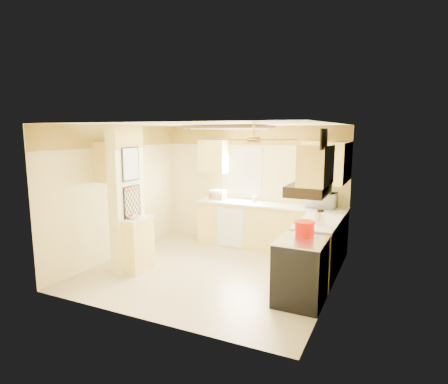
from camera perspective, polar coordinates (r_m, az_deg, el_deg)
The scene contains 34 objects.
floor at distance 6.64m, azimuth -1.79°, elevation -11.86°, with size 4.00×4.00×0.00m, color beige.
ceiling at distance 6.19m, azimuth -1.91°, elevation 10.26°, with size 4.00×4.00×0.00m, color white.
wall_back at distance 8.01m, azimuth 4.37°, elevation 1.06°, with size 4.00×4.00×0.00m, color #F5E295.
wall_front at distance 4.72m, azimuth -12.47°, elevation -4.97°, with size 4.00×4.00×0.00m, color #F5E295.
wall_left at distance 7.41m, azimuth -15.74°, elevation 0.06°, with size 3.80×3.80×0.00m, color #F5E295.
wall_right at distance 5.68m, azimuth 16.42°, elevation -2.72°, with size 3.80×3.80×0.00m, color #F5E295.
wallpaper_border at distance 7.91m, azimuth 4.41°, elevation 8.59°, with size 4.00×0.02×0.40m, color #FFE04B.
partition_column at distance 6.58m, azimuth -14.59°, elevation -1.02°, with size 0.20×0.70×2.50m, color #F5E295.
partition_ledge at distance 6.64m, azimuth -12.84°, elevation -7.99°, with size 0.25×0.55×0.90m, color #FFE36E.
ledge_top at distance 6.51m, azimuth -12.98°, elevation -4.04°, with size 0.28×0.58×0.04m, color white.
lower_cabinets_back at distance 7.73m, azimuth 6.97°, elevation -5.35°, with size 3.00×0.60×0.90m, color #FFE36E.
lower_cabinets_right at distance 6.51m, azimuth 14.30°, elevation -8.40°, with size 0.60×1.40×0.90m, color #FFE36E.
countertop_back at distance 7.61m, azimuth 7.02°, elevation -1.94°, with size 3.04×0.64×0.04m, color white.
countertop_right at distance 6.38m, azimuth 14.38°, elevation -4.36°, with size 0.64×1.44×0.04m, color white.
dishwasher_panel at distance 7.71m, azimuth 0.91°, elevation -5.46°, with size 0.58×0.02×0.80m, color white.
window at distance 8.05m, azimuth 2.70°, elevation 3.27°, with size 0.92×0.02×1.02m.
upper_cab_back_left at distance 8.13m, azimuth -1.65°, elevation 5.46°, with size 0.60×0.35×0.70m, color #FFE36E.
upper_cab_back_right at distance 7.36m, azimuth 15.30°, elevation 4.73°, with size 0.90×0.35×0.70m, color #FFE36E.
upper_cab_right at distance 6.85m, azimuth 16.86°, elevation 4.34°, with size 0.35×1.00×0.70m, color #FFE36E.
upper_cab_left_wall at distance 7.04m, azimuth -16.21°, elevation 4.49°, with size 0.35×0.75×0.70m, color #FFE36E.
upper_cab_over_stove at distance 5.07m, azimuth 13.84°, elevation 3.99°, with size 0.35×0.76×0.52m, color #FFE36E.
stove at distance 5.44m, azimuth 11.58°, elevation -11.72°, with size 0.68×0.77×0.92m.
range_hood at distance 5.13m, azimuth 12.77°, elevation 0.37°, with size 0.50×0.76×0.14m, color black.
poster_menu at distance 6.43m, azimuth -14.05°, elevation 4.16°, with size 0.02×0.42×0.57m.
poster_nashville at distance 6.52m, azimuth -13.82°, elevation -1.53°, with size 0.02×0.42×0.57m.
ceiling_light_panel at distance 6.60m, azimuth 0.89°, elevation 9.82°, with size 1.35×0.95×0.06m.
ceiling_fan at distance 5.14m, azimuth 4.52°, elevation 8.04°, with size 1.15×1.15×0.26m.
vent_grate at distance 4.68m, azimuth 15.00°, elevation 7.81°, with size 0.02×0.40×0.25m, color black.
microwave at distance 7.36m, azimuth 14.65°, elevation -1.21°, with size 0.54×0.37×0.30m, color white.
bowl at distance 6.47m, azimuth -13.63°, elevation -3.72°, with size 0.23×0.23×0.06m, color white.
dutch_oven at distance 5.50m, azimuth 12.17°, elevation -5.41°, with size 0.30×0.30×0.20m.
kettle at distance 6.05m, azimuth 14.46°, elevation -3.79°, with size 0.16×0.16×0.25m.
dish_rack at distance 8.04m, azimuth -0.99°, elevation -0.59°, with size 0.36×0.28×0.20m.
utensil_crock at distance 7.78m, azimuth 4.65°, elevation -1.03°, with size 0.09×0.09×0.19m.
Camera 1 is at (2.83, -5.50, 2.40)m, focal length 30.00 mm.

